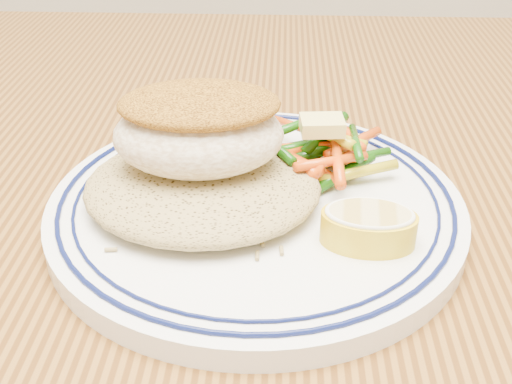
% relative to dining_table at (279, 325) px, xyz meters
% --- Properties ---
extents(dining_table, '(1.50, 0.90, 0.75)m').
position_rel_dining_table_xyz_m(dining_table, '(0.00, 0.00, 0.00)').
color(dining_table, '#512F10').
rests_on(dining_table, ground).
extents(plate, '(0.26, 0.26, 0.02)m').
position_rel_dining_table_xyz_m(plate, '(-0.02, -0.00, 0.11)').
color(plate, white).
rests_on(plate, dining_table).
extents(rice_pilaf, '(0.15, 0.13, 0.03)m').
position_rel_dining_table_xyz_m(rice_pilaf, '(-0.05, -0.01, 0.13)').
color(rice_pilaf, olive).
rests_on(rice_pilaf, plate).
extents(fish_fillet, '(0.11, 0.08, 0.05)m').
position_rel_dining_table_xyz_m(fish_fillet, '(-0.05, -0.00, 0.16)').
color(fish_fillet, beige).
rests_on(fish_fillet, rice_pilaf).
extents(vegetable_pile, '(0.10, 0.10, 0.03)m').
position_rel_dining_table_xyz_m(vegetable_pile, '(0.02, 0.03, 0.13)').
color(vegetable_pile, '#D7460A').
rests_on(vegetable_pile, plate).
extents(butter_pat, '(0.03, 0.02, 0.01)m').
position_rel_dining_table_xyz_m(butter_pat, '(0.02, 0.03, 0.15)').
color(butter_pat, '#E2D26E').
rests_on(butter_pat, vegetable_pile).
extents(lemon_wedge, '(0.06, 0.05, 0.02)m').
position_rel_dining_table_xyz_m(lemon_wedge, '(0.05, -0.05, 0.12)').
color(lemon_wedge, yellow).
rests_on(lemon_wedge, plate).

